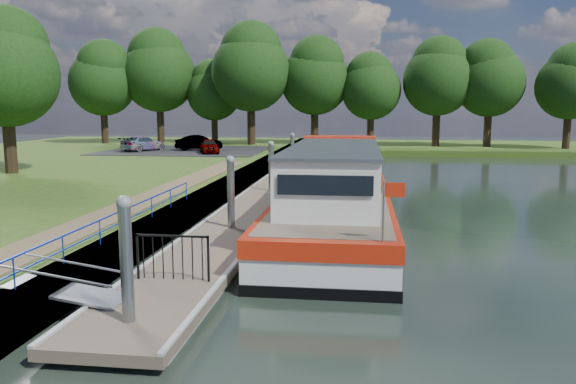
# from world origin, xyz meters

# --- Properties ---
(ground) EXTENTS (160.00, 160.00, 0.00)m
(ground) POSITION_xyz_m (0.00, 0.00, 0.00)
(ground) COLOR black
(ground) RESTS_ON ground
(bank_edge) EXTENTS (1.10, 90.00, 0.78)m
(bank_edge) POSITION_xyz_m (-2.55, 15.00, 0.39)
(bank_edge) COLOR #473D2D
(bank_edge) RESTS_ON ground
(far_bank) EXTENTS (60.00, 18.00, 0.60)m
(far_bank) POSITION_xyz_m (12.00, 52.00, 0.30)
(far_bank) COLOR #2E4A15
(far_bank) RESTS_ON ground
(footpath) EXTENTS (1.60, 40.00, 0.05)m
(footpath) POSITION_xyz_m (-4.40, 8.00, 0.80)
(footpath) COLOR brown
(footpath) RESTS_ON riverbank
(carpark) EXTENTS (14.00, 12.00, 0.06)m
(carpark) POSITION_xyz_m (-11.00, 38.00, 0.81)
(carpark) COLOR black
(carpark) RESTS_ON riverbank
(blue_fence) EXTENTS (0.04, 18.04, 0.72)m
(blue_fence) POSITION_xyz_m (-2.75, 3.00, 1.31)
(blue_fence) COLOR #0C2DBF
(blue_fence) RESTS_ON riverbank
(pontoon) EXTENTS (2.50, 30.00, 0.56)m
(pontoon) POSITION_xyz_m (0.00, 13.00, 0.18)
(pontoon) COLOR brown
(pontoon) RESTS_ON ground
(mooring_piles) EXTENTS (0.30, 27.30, 3.55)m
(mooring_piles) POSITION_xyz_m (0.00, 13.00, 1.28)
(mooring_piles) COLOR gray
(mooring_piles) RESTS_ON ground
(gangway) EXTENTS (2.58, 1.00, 0.92)m
(gangway) POSITION_xyz_m (-1.85, 0.50, 0.63)
(gangway) COLOR #A5A8AD
(gangway) RESTS_ON ground
(gate_panel) EXTENTS (1.85, 0.05, 1.15)m
(gate_panel) POSITION_xyz_m (-0.00, 2.20, 1.15)
(gate_panel) COLOR black
(gate_panel) RESTS_ON ground
(barge) EXTENTS (4.36, 21.15, 4.78)m
(barge) POSITION_xyz_m (3.60, 12.74, 1.09)
(barge) COLOR black
(barge) RESTS_ON ground
(horizon_trees) EXTENTS (54.38, 10.03, 12.87)m
(horizon_trees) POSITION_xyz_m (-1.61, 48.68, 7.95)
(horizon_trees) COLOR #332316
(horizon_trees) RESTS_ON ground
(bank_tree_a) EXTENTS (6.12, 6.12, 9.72)m
(bank_tree_a) POSITION_xyz_m (-15.99, 20.08, 7.02)
(bank_tree_a) COLOR #332316
(bank_tree_a) RESTS_ON riverbank
(car_a) EXTENTS (2.55, 3.79, 1.20)m
(car_a) POSITION_xyz_m (-8.03, 34.92, 1.44)
(car_a) COLOR #999999
(car_a) RESTS_ON carpark
(car_b) EXTENTS (4.21, 1.90, 1.34)m
(car_b) POSITION_xyz_m (-9.79, 37.88, 1.51)
(car_b) COLOR #999999
(car_b) RESTS_ON carpark
(car_c) EXTENTS (3.40, 4.72, 1.27)m
(car_c) POSITION_xyz_m (-14.58, 36.90, 1.47)
(car_c) COLOR #999999
(car_c) RESTS_ON carpark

